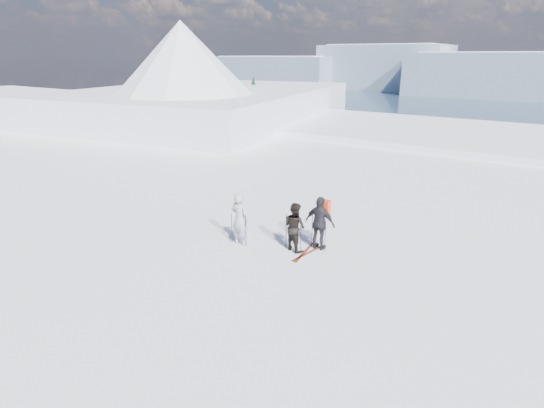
{
  "coord_description": "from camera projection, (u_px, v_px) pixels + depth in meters",
  "views": [
    {
      "loc": [
        4.73,
        -8.14,
        6.54
      ],
      "look_at": [
        -2.58,
        3.0,
        1.83
      ],
      "focal_mm": 28.0,
      "sensor_mm": 36.0,
      "label": 1
    }
  ],
  "objects": [
    {
      "name": "ski_poles",
      "position": [
        284.0,
        232.0,
        14.98
      ],
      "size": [
        3.19,
        1.25,
        1.32
      ],
      "color": "black",
      "rests_on": "ground"
    },
    {
      "name": "skier_grey",
      "position": [
        240.0,
        219.0,
        15.18
      ],
      "size": [
        0.72,
        0.48,
        1.96
      ],
      "primitive_type": "imported",
      "rotation": [
        0.0,
        0.0,
        3.13
      ],
      "color": "#A0A5AF",
      "rests_on": "ground"
    },
    {
      "name": "lake_basin",
      "position": [
        467.0,
        213.0,
        36.86
      ],
      "size": [
        820.0,
        820.0,
        71.62
      ],
      "color": "white",
      "rests_on": "ground"
    },
    {
      "name": "skier_dark",
      "position": [
        295.0,
        227.0,
        14.77
      ],
      "size": [
        1.01,
        0.88,
        1.75
      ],
      "primitive_type": "imported",
      "rotation": [
        0.0,
        0.0,
        2.84
      ],
      "color": "black",
      "rests_on": "ground"
    },
    {
      "name": "skier_pack",
      "position": [
        320.0,
        223.0,
        14.81
      ],
      "size": [
        1.15,
        0.49,
        1.94
      ],
      "primitive_type": "imported",
      "rotation": [
        0.0,
        0.0,
        3.13
      ],
      "color": "black",
      "rests_on": "ground"
    },
    {
      "name": "skis_loose",
      "position": [
        306.0,
        252.0,
        14.79
      ],
      "size": [
        0.49,
        1.7,
        0.03
      ],
      "color": "black",
      "rests_on": "ground"
    },
    {
      "name": "near_ridge",
      "position": [
        223.0,
        147.0,
        49.03
      ],
      "size": [
        31.37,
        35.68,
        25.62
      ],
      "color": "white",
      "rests_on": "ground"
    },
    {
      "name": "backpack",
      "position": [
        325.0,
        188.0,
        14.59
      ],
      "size": [
        0.42,
        0.24,
        0.54
      ],
      "primitive_type": "cube",
      "rotation": [
        0.0,
        0.0,
        3.13
      ],
      "color": "red",
      "rests_on": "skier_pack"
    }
  ]
}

